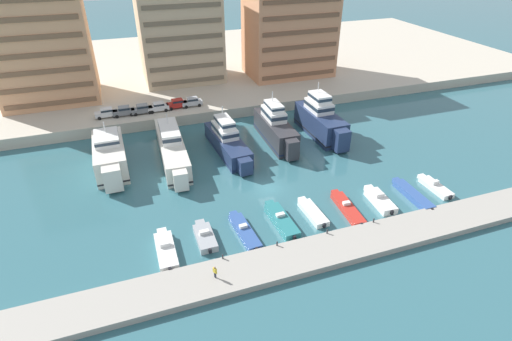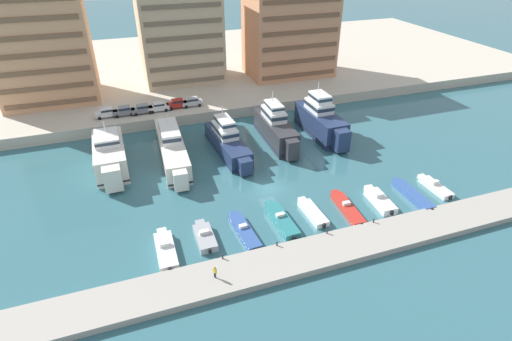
# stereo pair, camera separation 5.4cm
# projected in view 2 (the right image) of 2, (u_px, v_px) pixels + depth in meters

# --- Properties ---
(ground_plane) EXTENTS (400.00, 400.00, 0.00)m
(ground_plane) POSITION_uv_depth(u_px,v_px,m) (269.00, 189.00, 59.00)
(ground_plane) COLOR #336670
(quay_promenade) EXTENTS (180.00, 70.00, 2.10)m
(quay_promenade) POSITION_uv_depth(u_px,v_px,m) (189.00, 66.00, 107.83)
(quay_promenade) COLOR beige
(quay_promenade) RESTS_ON ground
(pier_dock) EXTENTS (120.00, 5.30, 0.82)m
(pier_dock) POSITION_uv_depth(u_px,v_px,m) (315.00, 254.00, 46.56)
(pier_dock) COLOR #A8A399
(pier_dock) RESTS_ON ground
(yacht_ivory_far_left) EXTENTS (4.89, 15.60, 7.25)m
(yacht_ivory_far_left) POSITION_uv_depth(u_px,v_px,m) (110.00, 155.00, 62.86)
(yacht_ivory_far_left) COLOR silver
(yacht_ivory_far_left) RESTS_ON ground
(yacht_ivory_left) EXTENTS (4.44, 21.33, 6.89)m
(yacht_ivory_left) POSITION_uv_depth(u_px,v_px,m) (172.00, 147.00, 65.81)
(yacht_ivory_left) COLOR silver
(yacht_ivory_left) RESTS_ON ground
(yacht_navy_mid_left) EXTENTS (4.73, 17.23, 7.60)m
(yacht_navy_mid_left) POSITION_uv_depth(u_px,v_px,m) (227.00, 141.00, 67.67)
(yacht_navy_mid_left) COLOR navy
(yacht_navy_mid_left) RESTS_ON ground
(yacht_charcoal_center_left) EXTENTS (3.98, 16.18, 8.67)m
(yacht_charcoal_center_left) POSITION_uv_depth(u_px,v_px,m) (276.00, 128.00, 70.93)
(yacht_charcoal_center_left) COLOR #333338
(yacht_charcoal_center_left) RESTS_ON ground
(yacht_navy_center) EXTENTS (4.61, 16.07, 9.40)m
(yacht_navy_center) POSITION_uv_depth(u_px,v_px,m) (321.00, 121.00, 73.05)
(yacht_navy_center) COLOR navy
(yacht_navy_center) RESTS_ON ground
(motorboat_white_far_left) EXTENTS (2.18, 7.50, 1.42)m
(motorboat_white_far_left) POSITION_uv_depth(u_px,v_px,m) (166.00, 250.00, 47.02)
(motorboat_white_far_left) COLOR white
(motorboat_white_far_left) RESTS_ON ground
(motorboat_grey_left) EXTENTS (2.15, 6.09, 1.30)m
(motorboat_grey_left) POSITION_uv_depth(u_px,v_px,m) (205.00, 237.00, 49.11)
(motorboat_grey_left) COLOR #9EA3A8
(motorboat_grey_left) RESTS_ON ground
(motorboat_blue_mid_left) EXTENTS (2.30, 8.15, 1.13)m
(motorboat_blue_mid_left) POSITION_uv_depth(u_px,v_px,m) (244.00, 231.00, 50.12)
(motorboat_blue_mid_left) COLOR #33569E
(motorboat_blue_mid_left) RESTS_ON ground
(motorboat_teal_center_left) EXTENTS (2.32, 8.18, 1.44)m
(motorboat_teal_center_left) POSITION_uv_depth(u_px,v_px,m) (281.00, 220.00, 51.70)
(motorboat_teal_center_left) COLOR teal
(motorboat_teal_center_left) RESTS_ON ground
(motorboat_white_center) EXTENTS (2.06, 6.75, 0.83)m
(motorboat_white_center) POSITION_uv_depth(u_px,v_px,m) (312.00, 212.00, 53.44)
(motorboat_white_center) COLOR white
(motorboat_white_center) RESTS_ON ground
(motorboat_red_center_right) EXTENTS (2.30, 8.36, 1.17)m
(motorboat_red_center_right) POSITION_uv_depth(u_px,v_px,m) (347.00, 208.00, 54.23)
(motorboat_red_center_right) COLOR red
(motorboat_red_center_right) RESTS_ON ground
(motorboat_white_mid_right) EXTENTS (2.51, 6.76, 1.53)m
(motorboat_white_mid_right) POSITION_uv_depth(u_px,v_px,m) (380.00, 200.00, 55.63)
(motorboat_white_mid_right) COLOR white
(motorboat_white_mid_right) RESTS_ON ground
(motorboat_blue_right) EXTENTS (1.85, 8.47, 0.90)m
(motorboat_blue_right) POSITION_uv_depth(u_px,v_px,m) (413.00, 195.00, 56.83)
(motorboat_blue_right) COLOR #33569E
(motorboat_blue_right) RESTS_ON ground
(motorboat_white_far_right) EXTENTS (1.92, 6.58, 1.31)m
(motorboat_white_far_right) POSITION_uv_depth(u_px,v_px,m) (435.00, 187.00, 58.72)
(motorboat_white_far_right) COLOR white
(motorboat_white_far_right) RESTS_ON ground
(car_white_far_left) EXTENTS (4.19, 2.11, 1.80)m
(car_white_far_left) POSITION_uv_depth(u_px,v_px,m) (106.00, 112.00, 75.71)
(car_white_far_left) COLOR white
(car_white_far_left) RESTS_ON quay_promenade
(car_grey_left) EXTENTS (4.11, 1.94, 1.80)m
(car_grey_left) POSITION_uv_depth(u_px,v_px,m) (124.00, 111.00, 76.41)
(car_grey_left) COLOR slate
(car_grey_left) RESTS_ON quay_promenade
(car_grey_mid_left) EXTENTS (4.19, 2.10, 1.80)m
(car_grey_mid_left) POSITION_uv_depth(u_px,v_px,m) (142.00, 109.00, 77.27)
(car_grey_mid_left) COLOR slate
(car_grey_mid_left) RESTS_ON quay_promenade
(car_white_center_left) EXTENTS (4.16, 2.05, 1.80)m
(car_white_center_left) POSITION_uv_depth(u_px,v_px,m) (158.00, 106.00, 78.23)
(car_white_center_left) COLOR white
(car_white_center_left) RESTS_ON quay_promenade
(car_red_center) EXTENTS (4.21, 2.14, 1.80)m
(car_red_center) POSITION_uv_depth(u_px,v_px,m) (177.00, 103.00, 79.64)
(car_red_center) COLOR red
(car_red_center) RESTS_ON quay_promenade
(car_silver_center_right) EXTENTS (4.12, 1.96, 1.80)m
(car_silver_center_right) POSITION_uv_depth(u_px,v_px,m) (192.00, 102.00, 80.47)
(car_silver_center_right) COLOR #B7BCC1
(car_silver_center_right) RESTS_ON quay_promenade
(apartment_block_far_left) EXTENTS (18.41, 13.81, 27.50)m
(apartment_block_far_left) POSITION_uv_depth(u_px,v_px,m) (40.00, 37.00, 77.69)
(apartment_block_far_left) COLOR tan
(apartment_block_far_left) RESTS_ON quay_promenade
(apartment_block_left) EXTENTS (18.10, 13.46, 24.43)m
(apartment_block_left) POSITION_uv_depth(u_px,v_px,m) (180.00, 30.00, 89.84)
(apartment_block_left) COLOR #C6AD89
(apartment_block_left) RESTS_ON quay_promenade
(apartment_block_mid_left) EXTENTS (20.17, 13.28, 21.67)m
(apartment_block_mid_left) POSITION_uv_depth(u_px,v_px,m) (290.00, 32.00, 94.14)
(apartment_block_mid_left) COLOR tan
(apartment_block_mid_left) RESTS_ON quay_promenade
(pedestrian_near_edge) EXTENTS (0.39, 0.54, 1.56)m
(pedestrian_near_edge) POSITION_uv_depth(u_px,v_px,m) (215.00, 271.00, 42.41)
(pedestrian_near_edge) COLOR #282D3D
(pedestrian_near_edge) RESTS_ON pier_dock
(bollard_west) EXTENTS (0.20, 0.20, 0.61)m
(bollard_west) POSITION_uv_depth(u_px,v_px,m) (223.00, 256.00, 45.18)
(bollard_west) COLOR #2D2D33
(bollard_west) RESTS_ON pier_dock
(bollard_west_mid) EXTENTS (0.20, 0.20, 0.61)m
(bollard_west_mid) POSITION_uv_depth(u_px,v_px,m) (277.00, 243.00, 47.04)
(bollard_west_mid) COLOR #2D2D33
(bollard_west_mid) RESTS_ON pier_dock
(bollard_east_mid) EXTENTS (0.20, 0.20, 0.61)m
(bollard_east_mid) POSITION_uv_depth(u_px,v_px,m) (327.00, 231.00, 48.91)
(bollard_east_mid) COLOR #2D2D33
(bollard_east_mid) RESTS_ON pier_dock
(bollard_east) EXTENTS (0.20, 0.20, 0.61)m
(bollard_east) POSITION_uv_depth(u_px,v_px,m) (374.00, 220.00, 50.78)
(bollard_east) COLOR #2D2D33
(bollard_east) RESTS_ON pier_dock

